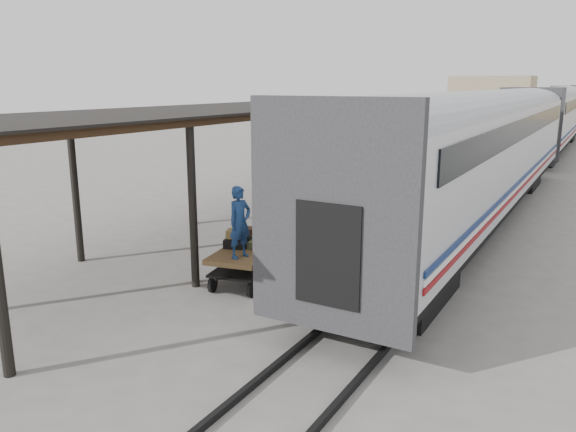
# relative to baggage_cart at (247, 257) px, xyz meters

# --- Properties ---
(ground) EXTENTS (160.00, 160.00, 0.00)m
(ground) POSITION_rel_baggage_cart_xyz_m (0.43, 1.09, -0.65)
(ground) COLOR slate
(ground) RESTS_ON ground
(train) EXTENTS (3.45, 76.01, 4.01)m
(train) POSITION_rel_baggage_cart_xyz_m (3.62, 34.88, 2.04)
(train) COLOR silver
(train) RESTS_ON ground
(canopy) EXTENTS (4.90, 64.30, 4.15)m
(canopy) POSITION_rel_baggage_cart_xyz_m (-2.97, 25.09, 3.36)
(canopy) COLOR #422B19
(canopy) RESTS_ON ground
(rails) EXTENTS (1.54, 150.00, 0.12)m
(rails) POSITION_rel_baggage_cart_xyz_m (3.63, 35.09, -0.59)
(rails) COLOR black
(rails) RESTS_ON ground
(building_left) EXTENTS (12.00, 8.00, 6.00)m
(building_left) POSITION_rel_baggage_cart_xyz_m (-9.57, 83.09, 2.35)
(building_left) COLOR tan
(building_left) RESTS_ON ground
(baggage_cart) EXTENTS (1.67, 2.59, 0.86)m
(baggage_cart) POSITION_rel_baggage_cart_xyz_m (0.00, 0.00, 0.00)
(baggage_cart) COLOR brown
(baggage_cart) RESTS_ON ground
(suitcase_stack) EXTENTS (1.20, 1.27, 0.44)m
(suitcase_stack) POSITION_rel_baggage_cart_xyz_m (-0.16, 0.35, 0.37)
(suitcase_stack) COLOR #3B3B3E
(suitcase_stack) RESTS_ON baggage_cart
(luggage_tug) EXTENTS (1.32, 1.76, 1.39)m
(luggage_tug) POSITION_rel_baggage_cart_xyz_m (-2.62, 19.90, -0.01)
(luggage_tug) COLOR maroon
(luggage_tug) RESTS_ON ground
(porter) EXTENTS (0.56, 0.71, 1.71)m
(porter) POSITION_rel_baggage_cart_xyz_m (0.25, -0.65, 1.06)
(porter) COLOR navy
(porter) RESTS_ON baggage_cart
(pedestrian) EXTENTS (0.93, 0.39, 1.58)m
(pedestrian) POSITION_rel_baggage_cart_xyz_m (-2.73, 15.51, 0.14)
(pedestrian) COLOR black
(pedestrian) RESTS_ON ground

